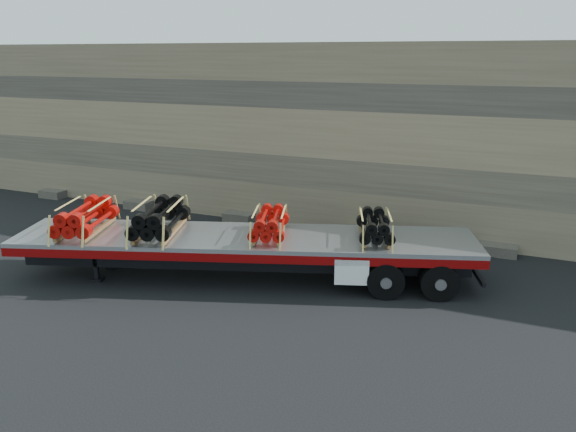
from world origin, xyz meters
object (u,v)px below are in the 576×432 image
Objects in this scene: bundle_midrear at (269,224)px; bundle_rear at (375,227)px; bundle_front at (85,218)px; trailer at (245,257)px; bundle_midfront at (160,219)px.

bundle_midrear is 1.04× the size of bundle_rear.
bundle_front is 8.73m from bundle_rear.
bundle_midrear reaches higher than trailer.
bundle_rear is (6.08, 2.09, -0.10)m from bundle_midfront.
trailer is 6.71× the size of bundle_midrear.
bundle_front reaches higher than bundle_midrear.
bundle_midrear is at bearing 180.00° from bundle_rear.
bundle_midrear is 3.11m from bundle_rear.
bundle_midrear is (0.71, 0.24, 1.05)m from trailer.
bundle_rear is (8.26, 2.84, -0.08)m from bundle_front.
bundle_rear is (3.65, 1.25, 1.04)m from trailer.
trailer is 1.29m from bundle_midrear.
trailer is at bearing -180.00° from bundle_midrear.
bundle_rear is at bearing 0.00° from bundle_front.
trailer is 5.47× the size of bundle_midfront.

